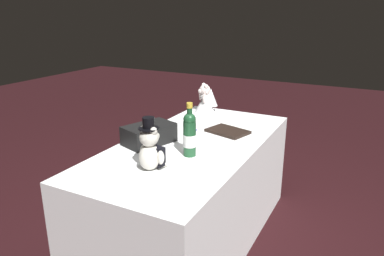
{
  "coord_description": "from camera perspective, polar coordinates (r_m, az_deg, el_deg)",
  "views": [
    {
      "loc": [
        -1.95,
        -1.01,
        1.53
      ],
      "look_at": [
        0.0,
        0.0,
        0.81
      ],
      "focal_mm": 34.12,
      "sensor_mm": 36.0,
      "label": 1
    }
  ],
  "objects": [
    {
      "name": "ground_plane",
      "position": [
        2.68,
        0.0,
        -16.68
      ],
      "size": [
        12.0,
        12.0,
        0.0
      ],
      "primitive_type": "plane",
      "color": "black"
    },
    {
      "name": "reception_table",
      "position": [
        2.49,
        0.0,
        -9.98
      ],
      "size": [
        1.7,
        0.82,
        0.71
      ],
      "primitive_type": "cube",
      "color": "white",
      "rests_on": "ground_plane"
    },
    {
      "name": "teddy_bear_groom",
      "position": [
        1.95,
        -6.43,
        -3.32
      ],
      "size": [
        0.16,
        0.17,
        0.29
      ],
      "color": "silver",
      "rests_on": "reception_table"
    },
    {
      "name": "teddy_bear_bride",
      "position": [
        3.04,
        2.26,
        4.48
      ],
      "size": [
        0.21,
        0.21,
        0.24
      ],
      "color": "white",
      "rests_on": "reception_table"
    },
    {
      "name": "champagne_bottle",
      "position": [
        2.1,
        -0.38,
        -0.91
      ],
      "size": [
        0.08,
        0.08,
        0.32
      ],
      "color": "#1D4C2A",
      "rests_on": "reception_table"
    },
    {
      "name": "signing_pen",
      "position": [
        2.62,
        -0.37,
        -0.01
      ],
      "size": [
        0.04,
        0.13,
        0.01
      ],
      "color": "navy",
      "rests_on": "reception_table"
    },
    {
      "name": "gift_case_black",
      "position": [
        2.34,
        -6.73,
        -0.95
      ],
      "size": [
        0.36,
        0.28,
        0.12
      ],
      "color": "black",
      "rests_on": "reception_table"
    },
    {
      "name": "guestbook",
      "position": [
        2.55,
        5.59,
        -0.51
      ],
      "size": [
        0.26,
        0.31,
        0.02
      ],
      "primitive_type": "cube",
      "rotation": [
        0.0,
        0.0,
        -0.28
      ],
      "color": "black",
      "rests_on": "reception_table"
    }
  ]
}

